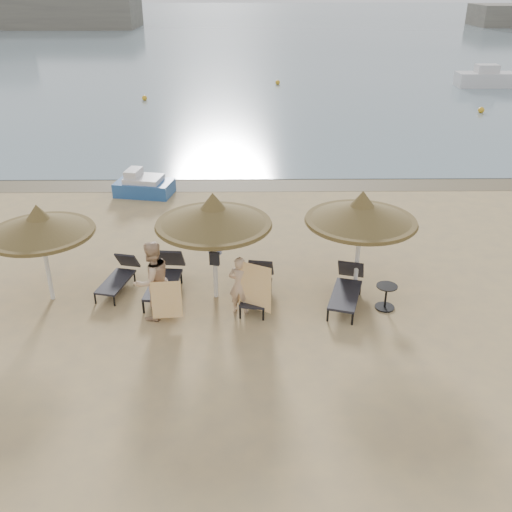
{
  "coord_description": "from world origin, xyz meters",
  "views": [
    {
      "loc": [
        1.21,
        -11.61,
        7.44
      ],
      "look_at": [
        1.36,
        1.2,
        1.01
      ],
      "focal_mm": 40.0,
      "sensor_mm": 36.0,
      "label": 1
    }
  ],
  "objects_px": {
    "person_right": "(240,281)",
    "pedal_boat": "(144,185)",
    "lounger_near_left": "(165,277)",
    "palapa_center": "(213,215)",
    "palapa_left": "(40,225)",
    "lounger_near_right": "(258,285)",
    "side_table": "(386,297)",
    "lounger_far_left": "(119,276)",
    "person_left": "(152,275)",
    "palapa_right": "(361,213)",
    "lounger_far_right": "(347,287)"
  },
  "relations": [
    {
      "from": "palapa_right",
      "to": "person_right",
      "type": "relative_size",
      "value": 1.59
    },
    {
      "from": "palapa_left",
      "to": "side_table",
      "type": "xyz_separation_m",
      "value": [
        8.32,
        -0.54,
        -1.74
      ]
    },
    {
      "from": "palapa_left",
      "to": "person_right",
      "type": "relative_size",
      "value": 1.48
    },
    {
      "from": "palapa_right",
      "to": "lounger_near_left",
      "type": "xyz_separation_m",
      "value": [
        -4.89,
        0.04,
        -1.77
      ]
    },
    {
      "from": "person_left",
      "to": "palapa_right",
      "type": "bearing_deg",
      "value": 151.73
    },
    {
      "from": "person_right",
      "to": "pedal_boat",
      "type": "height_order",
      "value": "person_right"
    },
    {
      "from": "palapa_left",
      "to": "pedal_boat",
      "type": "xyz_separation_m",
      "value": [
        1.08,
        7.51,
        -1.68
      ]
    },
    {
      "from": "person_right",
      "to": "palapa_left",
      "type": "bearing_deg",
      "value": 5.14
    },
    {
      "from": "palapa_center",
      "to": "lounger_far_left",
      "type": "bearing_deg",
      "value": 168.63
    },
    {
      "from": "person_right",
      "to": "lounger_near_left",
      "type": "bearing_deg",
      "value": -15.14
    },
    {
      "from": "palapa_center",
      "to": "lounger_far_right",
      "type": "height_order",
      "value": "palapa_center"
    },
    {
      "from": "palapa_right",
      "to": "person_left",
      "type": "relative_size",
      "value": 1.21
    },
    {
      "from": "lounger_near_right",
      "to": "lounger_far_right",
      "type": "bearing_deg",
      "value": 4.7
    },
    {
      "from": "palapa_center",
      "to": "side_table",
      "type": "height_order",
      "value": "palapa_center"
    },
    {
      "from": "palapa_left",
      "to": "pedal_boat",
      "type": "height_order",
      "value": "palapa_left"
    },
    {
      "from": "pedal_boat",
      "to": "person_right",
      "type": "bearing_deg",
      "value": -55.05
    },
    {
      "from": "lounger_near_left",
      "to": "pedal_boat",
      "type": "bearing_deg",
      "value": 109.22
    },
    {
      "from": "side_table",
      "to": "pedal_boat",
      "type": "xyz_separation_m",
      "value": [
        -7.23,
        8.05,
        0.06
      ]
    },
    {
      "from": "palapa_center",
      "to": "lounger_far_left",
      "type": "height_order",
      "value": "palapa_center"
    },
    {
      "from": "lounger_far_left",
      "to": "person_right",
      "type": "xyz_separation_m",
      "value": [
        3.16,
        -1.26,
        0.53
      ]
    },
    {
      "from": "palapa_left",
      "to": "person_right",
      "type": "height_order",
      "value": "palapa_left"
    },
    {
      "from": "palapa_left",
      "to": "palapa_center",
      "type": "height_order",
      "value": "palapa_center"
    },
    {
      "from": "palapa_left",
      "to": "pedal_boat",
      "type": "relative_size",
      "value": 1.15
    },
    {
      "from": "palapa_center",
      "to": "palapa_right",
      "type": "xyz_separation_m",
      "value": [
        3.58,
        0.25,
        -0.05
      ]
    },
    {
      "from": "palapa_left",
      "to": "lounger_near_left",
      "type": "xyz_separation_m",
      "value": [
        2.83,
        0.36,
        -1.62
      ]
    },
    {
      "from": "side_table",
      "to": "person_left",
      "type": "height_order",
      "value": "person_left"
    },
    {
      "from": "lounger_near_left",
      "to": "person_left",
      "type": "height_order",
      "value": "person_left"
    },
    {
      "from": "lounger_far_left",
      "to": "person_left",
      "type": "height_order",
      "value": "person_left"
    },
    {
      "from": "lounger_near_right",
      "to": "person_left",
      "type": "relative_size",
      "value": 0.84
    },
    {
      "from": "lounger_near_left",
      "to": "palapa_center",
      "type": "bearing_deg",
      "value": -7.16
    },
    {
      "from": "palapa_center",
      "to": "person_left",
      "type": "relative_size",
      "value": 1.24
    },
    {
      "from": "lounger_near_left",
      "to": "side_table",
      "type": "bearing_deg",
      "value": -3.78
    },
    {
      "from": "pedal_boat",
      "to": "person_left",
      "type": "bearing_deg",
      "value": -68.06
    },
    {
      "from": "person_right",
      "to": "pedal_boat",
      "type": "relative_size",
      "value": 0.78
    },
    {
      "from": "lounger_near_right",
      "to": "side_table",
      "type": "bearing_deg",
      "value": -0.14
    },
    {
      "from": "pedal_boat",
      "to": "palapa_center",
      "type": "bearing_deg",
      "value": -56.89
    },
    {
      "from": "side_table",
      "to": "person_right",
      "type": "distance_m",
      "value": 3.61
    },
    {
      "from": "palapa_center",
      "to": "lounger_near_right",
      "type": "distance_m",
      "value": 2.14
    },
    {
      "from": "side_table",
      "to": "pedal_boat",
      "type": "bearing_deg",
      "value": 131.94
    },
    {
      "from": "lounger_near_left",
      "to": "lounger_far_right",
      "type": "bearing_deg",
      "value": -1.45
    },
    {
      "from": "person_right",
      "to": "pedal_boat",
      "type": "bearing_deg",
      "value": -52.52
    },
    {
      "from": "palapa_center",
      "to": "pedal_boat",
      "type": "bearing_deg",
      "value": 112.28
    },
    {
      "from": "lounger_near_right",
      "to": "palapa_left",
      "type": "bearing_deg",
      "value": -171.2
    },
    {
      "from": "lounger_near_left",
      "to": "person_left",
      "type": "relative_size",
      "value": 0.92
    },
    {
      "from": "palapa_left",
      "to": "lounger_far_right",
      "type": "distance_m",
      "value": 7.59
    },
    {
      "from": "palapa_center",
      "to": "lounger_near_right",
      "type": "relative_size",
      "value": 1.46
    },
    {
      "from": "side_table",
      "to": "palapa_center",
      "type": "bearing_deg",
      "value": 171.78
    },
    {
      "from": "palapa_right",
      "to": "pedal_boat",
      "type": "relative_size",
      "value": 1.24
    },
    {
      "from": "palapa_left",
      "to": "lounger_near_left",
      "type": "bearing_deg",
      "value": 7.23
    },
    {
      "from": "person_left",
      "to": "palapa_center",
      "type": "bearing_deg",
      "value": 172.09
    }
  ]
}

